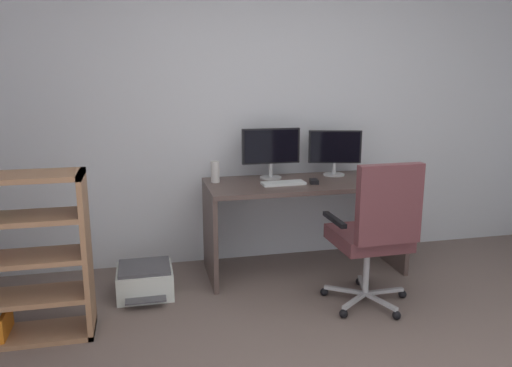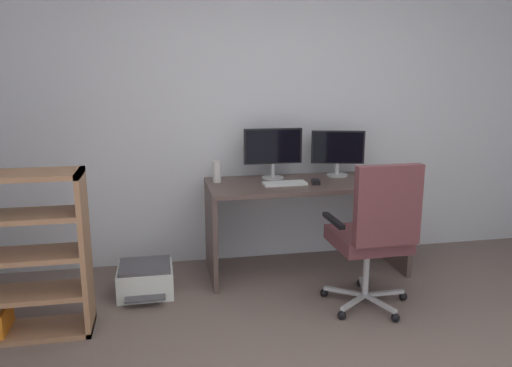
# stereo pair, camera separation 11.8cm
# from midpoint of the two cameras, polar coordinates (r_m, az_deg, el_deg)

# --- Properties ---
(wall_back) EXTENTS (5.23, 0.10, 2.61)m
(wall_back) POSITION_cam_midpoint_polar(r_m,az_deg,el_deg) (4.41, 0.79, 8.35)
(wall_back) COLOR silver
(wall_back) RESTS_ON ground
(desk) EXTENTS (1.59, 0.66, 0.76)m
(desk) POSITION_cam_midpoint_polar(r_m,az_deg,el_deg) (4.15, 4.63, -2.40)
(desk) COLOR #50403B
(desk) RESTS_ON ground
(monitor_main) EXTENTS (0.48, 0.18, 0.41)m
(monitor_main) POSITION_cam_midpoint_polar(r_m,az_deg,el_deg) (4.16, 0.87, 3.93)
(monitor_main) COLOR #B2B5B7
(monitor_main) RESTS_ON desk
(monitor_secondary) EXTENTS (0.44, 0.18, 0.38)m
(monitor_secondary) POSITION_cam_midpoint_polar(r_m,az_deg,el_deg) (4.33, 8.05, 3.83)
(monitor_secondary) COLOR #B2B5B7
(monitor_secondary) RESTS_ON desk
(keyboard) EXTENTS (0.35, 0.14, 0.02)m
(keyboard) POSITION_cam_midpoint_polar(r_m,az_deg,el_deg) (3.99, 2.23, 0.03)
(keyboard) COLOR silver
(keyboard) RESTS_ON desk
(computer_mouse) EXTENTS (0.08, 0.11, 0.03)m
(computer_mouse) POSITION_cam_midpoint_polar(r_m,az_deg,el_deg) (4.03, 5.69, 0.23)
(computer_mouse) COLOR black
(computer_mouse) RESTS_ON desk
(desktop_speaker) EXTENTS (0.07, 0.07, 0.17)m
(desktop_speaker) POSITION_cam_midpoint_polar(r_m,az_deg,el_deg) (4.06, -5.43, 1.30)
(desktop_speaker) COLOR silver
(desktop_speaker) RESTS_ON desk
(office_chair) EXTENTS (0.61, 0.63, 1.06)m
(office_chair) POSITION_cam_midpoint_polar(r_m,az_deg,el_deg) (3.53, 12.30, -5.04)
(office_chair) COLOR #B7BABC
(office_chair) RESTS_ON ground
(printer) EXTENTS (0.40, 0.46, 0.23)m
(printer) POSITION_cam_midpoint_polar(r_m,az_deg,el_deg) (3.94, -13.18, -10.55)
(printer) COLOR silver
(printer) RESTS_ON ground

